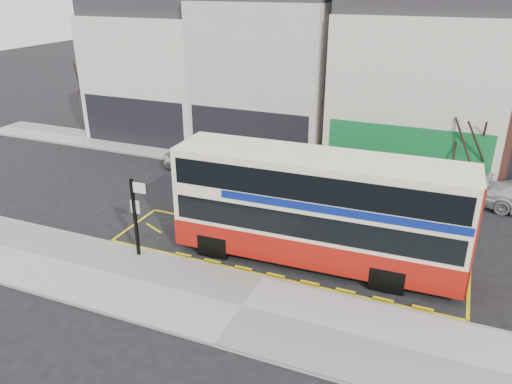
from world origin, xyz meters
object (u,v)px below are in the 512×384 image
at_px(car_silver, 198,161).
at_px(car_grey, 369,178).
at_px(double_decker_bus, 319,208).
at_px(bus_stop_post, 136,211).
at_px(street_tree_right, 472,128).
at_px(street_tree_left, 89,71).

bearing_deg(car_silver, car_grey, -79.87).
bearing_deg(double_decker_bus, bus_stop_post, -161.32).
relative_size(double_decker_bus, street_tree_right, 2.18).
bearing_deg(street_tree_right, car_silver, -169.03).
distance_m(car_silver, car_grey, 9.52).
bearing_deg(car_grey, street_tree_left, 64.74).
height_order(bus_stop_post, street_tree_left, street_tree_left).
relative_size(car_silver, street_tree_left, 0.61).
distance_m(bus_stop_post, car_silver, 9.63).
bearing_deg(car_grey, bus_stop_post, 128.35).
relative_size(car_grey, street_tree_right, 0.89).
xyz_separation_m(car_silver, street_tree_right, (13.92, 2.70, 2.76)).
bearing_deg(double_decker_bus, street_tree_left, 149.30).
height_order(bus_stop_post, car_silver, bus_stop_post).
distance_m(double_decker_bus, car_grey, 7.86).
relative_size(car_grey, street_tree_left, 0.69).
xyz_separation_m(car_silver, car_grey, (9.48, 0.87, 0.06)).
bearing_deg(car_silver, bus_stop_post, -160.31).
height_order(car_silver, street_tree_right, street_tree_right).
bearing_deg(street_tree_left, double_decker_bus, -29.13).
bearing_deg(car_grey, car_silver, 78.55).
distance_m(street_tree_left, street_tree_right, 24.15).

